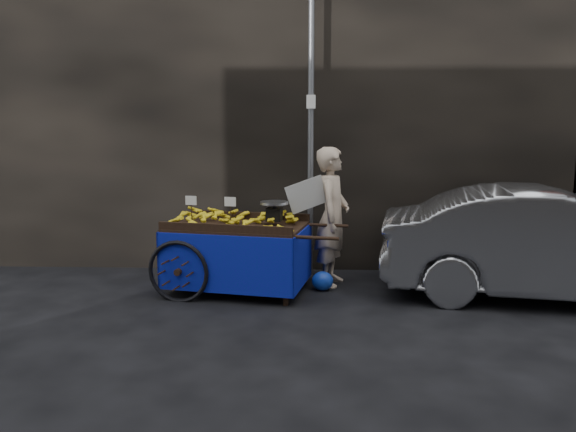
{
  "coord_description": "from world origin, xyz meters",
  "views": [
    {
      "loc": [
        0.29,
        -6.39,
        2.1
      ],
      "look_at": [
        0.02,
        0.5,
        0.97
      ],
      "focal_mm": 35.0,
      "sensor_mm": 36.0,
      "label": 1
    }
  ],
  "objects_px": {
    "banana_cart": "(234,232)",
    "parked_car": "(554,245)",
    "vendor": "(332,217)",
    "plastic_bag": "(322,281)"
  },
  "relations": [
    {
      "from": "plastic_bag",
      "to": "parked_car",
      "type": "distance_m",
      "value": 2.83
    },
    {
      "from": "parked_car",
      "to": "plastic_bag",
      "type": "bearing_deg",
      "value": 94.75
    },
    {
      "from": "banana_cart",
      "to": "parked_car",
      "type": "height_order",
      "value": "parked_car"
    },
    {
      "from": "vendor",
      "to": "parked_car",
      "type": "bearing_deg",
      "value": -87.42
    },
    {
      "from": "vendor",
      "to": "plastic_bag",
      "type": "bearing_deg",
      "value": 171.89
    },
    {
      "from": "banana_cart",
      "to": "vendor",
      "type": "height_order",
      "value": "vendor"
    },
    {
      "from": "plastic_bag",
      "to": "banana_cart",
      "type": "bearing_deg",
      "value": -177.16
    },
    {
      "from": "plastic_bag",
      "to": "parked_car",
      "type": "height_order",
      "value": "parked_car"
    },
    {
      "from": "vendor",
      "to": "banana_cart",
      "type": "bearing_deg",
      "value": 120.32
    },
    {
      "from": "banana_cart",
      "to": "vendor",
      "type": "bearing_deg",
      "value": 27.21
    }
  ]
}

